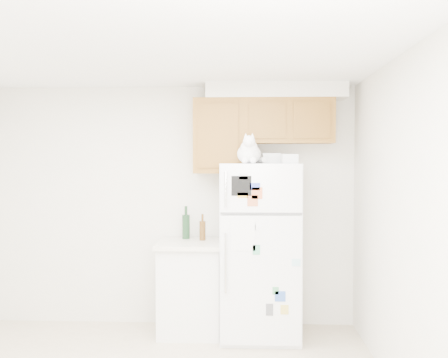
# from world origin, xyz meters

# --- Properties ---
(room_shell) EXTENTS (3.84, 4.04, 2.52)m
(room_shell) POSITION_xyz_m (0.12, 0.24, 1.67)
(room_shell) COLOR silver
(room_shell) RESTS_ON ground_plane
(refrigerator) EXTENTS (0.76, 0.78, 1.70)m
(refrigerator) POSITION_xyz_m (0.91, 1.61, 0.85)
(refrigerator) COLOR white
(refrigerator) RESTS_ON ground_plane
(base_counter) EXTENTS (0.64, 0.64, 0.92)m
(base_counter) POSITION_xyz_m (0.22, 1.68, 0.46)
(base_counter) COLOR white
(base_counter) RESTS_ON ground_plane
(cat) EXTENTS (0.28, 0.41, 0.29)m
(cat) POSITION_xyz_m (0.81, 1.48, 1.81)
(cat) COLOR white
(cat) RESTS_ON refrigerator
(storage_box_back) EXTENTS (0.20, 0.16, 0.10)m
(storage_box_back) POSITION_xyz_m (1.02, 1.70, 1.75)
(storage_box_back) COLOR white
(storage_box_back) RESTS_ON refrigerator
(storage_box_front) EXTENTS (0.16, 0.12, 0.09)m
(storage_box_front) POSITION_xyz_m (1.19, 1.55, 1.74)
(storage_box_front) COLOR white
(storage_box_front) RESTS_ON refrigerator
(bottle_green) EXTENTS (0.08, 0.08, 0.34)m
(bottle_green) POSITION_xyz_m (0.16, 1.86, 1.09)
(bottle_green) COLOR #19381E
(bottle_green) RESTS_ON base_counter
(bottle_amber) EXTENTS (0.06, 0.06, 0.27)m
(bottle_amber) POSITION_xyz_m (0.34, 1.77, 1.05)
(bottle_amber) COLOR #593814
(bottle_amber) RESTS_ON base_counter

